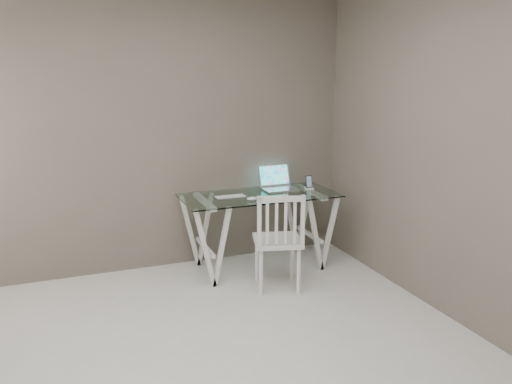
% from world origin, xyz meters
% --- Properties ---
extents(room, '(4.50, 4.52, 2.71)m').
position_xyz_m(room, '(-0.06, 0.02, 1.72)').
color(room, beige).
rests_on(room, ground).
extents(desk, '(1.50, 0.70, 0.75)m').
position_xyz_m(desk, '(0.98, 1.85, 0.38)').
color(desk, silver).
rests_on(desk, ground).
extents(chair, '(0.50, 0.50, 0.90)m').
position_xyz_m(chair, '(0.94, 1.28, 0.49)').
color(chair, silver).
rests_on(chair, ground).
extents(laptop, '(0.34, 0.31, 0.23)m').
position_xyz_m(laptop, '(1.25, 2.03, 0.80)').
color(laptop, silver).
rests_on(laptop, desk).
extents(keyboard, '(0.30, 0.13, 0.01)m').
position_xyz_m(keyboard, '(0.69, 1.85, 0.75)').
color(keyboard, silver).
rests_on(keyboard, desk).
extents(mouse, '(0.10, 0.06, 0.03)m').
position_xyz_m(mouse, '(0.84, 1.66, 0.76)').
color(mouse, silver).
rests_on(mouse, desk).
extents(phone_dock, '(0.07, 0.07, 0.14)m').
position_xyz_m(phone_dock, '(1.54, 1.89, 0.78)').
color(phone_dock, white).
rests_on(phone_dock, desk).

